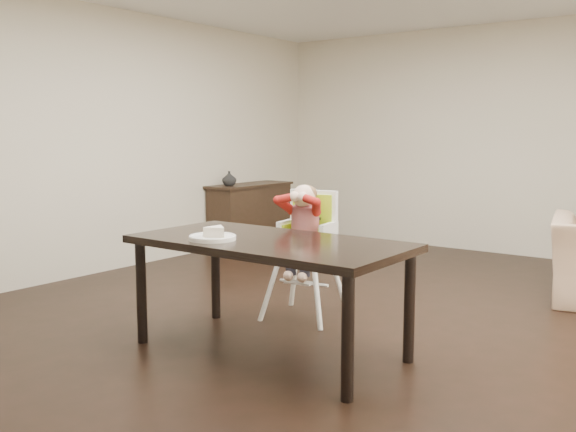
# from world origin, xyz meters

# --- Properties ---
(ground) EXTENTS (7.00, 7.00, 0.00)m
(ground) POSITION_xyz_m (0.00, 0.00, 0.00)
(ground) COLOR black
(ground) RESTS_ON ground
(room_walls) EXTENTS (6.02, 7.02, 2.71)m
(room_walls) POSITION_xyz_m (0.00, 0.00, 1.86)
(room_walls) COLOR beige
(room_walls) RESTS_ON ground
(dining_table) EXTENTS (1.80, 0.90, 0.75)m
(dining_table) POSITION_xyz_m (-0.10, -0.88, 0.67)
(dining_table) COLOR black
(dining_table) RESTS_ON ground
(high_chair) EXTENTS (0.49, 0.49, 1.04)m
(high_chair) POSITION_xyz_m (-0.38, -0.06, 0.73)
(high_chair) COLOR white
(high_chair) RESTS_ON ground
(plate) EXTENTS (0.31, 0.31, 0.09)m
(plate) POSITION_xyz_m (-0.37, -1.10, 0.78)
(plate) COLOR white
(plate) RESTS_ON dining_table
(sideboard) EXTENTS (0.44, 1.26, 0.79)m
(sideboard) POSITION_xyz_m (-2.78, 2.14, 0.40)
(sideboard) COLOR black
(sideboard) RESTS_ON ground
(vase) EXTENTS (0.23, 0.24, 0.17)m
(vase) POSITION_xyz_m (-2.78, 1.75, 0.88)
(vase) COLOR #99999E
(vase) RESTS_ON sideboard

